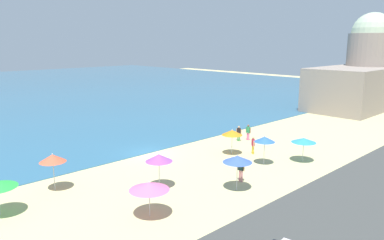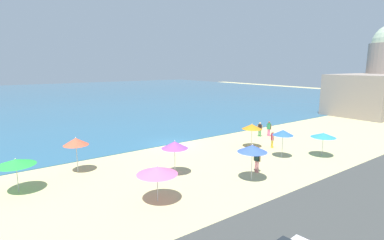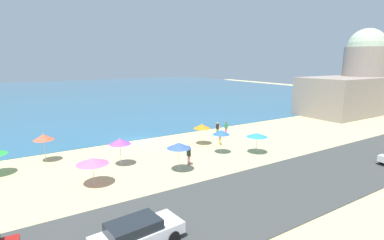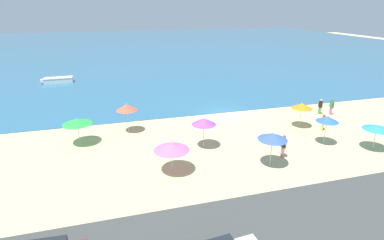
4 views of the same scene
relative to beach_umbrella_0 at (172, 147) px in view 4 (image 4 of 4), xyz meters
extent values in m
plane|color=#C9BE82|center=(7.58, 10.13, -1.87)|extent=(160.00, 160.00, 0.00)
cube|color=#2C6284|center=(7.58, 65.13, -1.84)|extent=(150.00, 110.00, 0.05)
cube|color=#3D3F3D|center=(7.58, -7.87, -1.84)|extent=(80.00, 8.00, 0.06)
cylinder|color=#B2B2B7|center=(0.00, 0.00, -1.02)|extent=(0.05, 0.05, 1.70)
cone|color=pink|center=(0.00, 0.00, 0.00)|extent=(2.37, 2.37, 0.43)
sphere|color=silver|center=(0.00, 0.00, 0.25)|extent=(0.08, 0.08, 0.08)
cylinder|color=#B2B2B7|center=(6.74, -0.99, -0.84)|extent=(0.05, 0.05, 2.06)
cone|color=#395AC1|center=(6.74, -0.99, 0.37)|extent=(2.01, 2.01, 0.46)
sphere|color=silver|center=(6.74, -0.99, 0.64)|extent=(0.08, 0.08, 0.08)
cylinder|color=#B2B2B7|center=(12.91, 4.68, -0.94)|extent=(0.05, 0.05, 1.86)
cone|color=orange|center=(12.91, 4.68, 0.17)|extent=(1.86, 1.86, 0.45)
sphere|color=silver|center=(12.91, 4.68, 0.43)|extent=(0.08, 0.08, 0.08)
cylinder|color=#B2B2B7|center=(12.67, 1.00, -0.87)|extent=(0.05, 0.05, 1.99)
cone|color=blue|center=(12.67, 1.00, 0.30)|extent=(1.71, 1.71, 0.45)
sphere|color=silver|center=(12.67, 1.00, 0.55)|extent=(0.08, 0.08, 0.08)
cylinder|color=#B2B2B7|center=(15.68, -0.86, -1.00)|extent=(0.05, 0.05, 1.74)
cone|color=teal|center=(15.68, -0.86, 0.02)|extent=(2.07, 2.07, 0.38)
sphere|color=silver|center=(15.68, -0.86, 0.24)|extent=(0.08, 0.08, 0.08)
cylinder|color=#B2B2B7|center=(-2.32, 7.65, -0.82)|extent=(0.05, 0.05, 2.10)
cone|color=#EC583B|center=(-2.32, 7.65, 0.45)|extent=(1.78, 1.78, 0.53)
sphere|color=silver|center=(-2.32, 7.65, 0.74)|extent=(0.08, 0.08, 0.08)
cylinder|color=#B2B2B7|center=(3.15, 3.01, -0.87)|extent=(0.05, 0.05, 2.00)
cone|color=purple|center=(3.15, 3.01, 0.33)|extent=(1.89, 1.89, 0.51)
sphere|color=silver|center=(3.15, 3.01, 0.62)|extent=(0.08, 0.08, 0.08)
cylinder|color=#B2B2B7|center=(-6.28, 6.27, -0.98)|extent=(0.05, 0.05, 1.78)
cone|color=green|center=(-6.28, 6.27, 0.05)|extent=(2.29, 2.29, 0.37)
sphere|color=silver|center=(-6.28, 6.27, 0.26)|extent=(0.08, 0.08, 0.08)
cylinder|color=pink|center=(17.94, 6.64, -1.47)|extent=(0.14, 0.14, 0.80)
cylinder|color=pink|center=(17.92, 6.82, -1.47)|extent=(0.14, 0.14, 0.80)
cube|color=#2D8D54|center=(17.93, 6.73, -0.75)|extent=(0.26, 0.38, 0.63)
sphere|color=brown|center=(17.93, 6.73, -0.31)|extent=(0.22, 0.22, 0.22)
cylinder|color=brown|center=(17.95, 6.49, -0.80)|extent=(0.09, 0.09, 0.57)
cylinder|color=brown|center=(17.91, 6.97, -0.80)|extent=(0.09, 0.09, 0.57)
cylinder|color=gold|center=(14.36, 3.37, -1.48)|extent=(0.14, 0.14, 0.77)
cylinder|color=gold|center=(14.47, 3.51, -1.48)|extent=(0.14, 0.14, 0.77)
cube|color=#BA2743|center=(14.41, 3.44, -0.79)|extent=(0.40, 0.42, 0.61)
sphere|color=tan|center=(14.41, 3.44, -0.36)|extent=(0.22, 0.22, 0.22)
cylinder|color=tan|center=(14.26, 3.25, -0.84)|extent=(0.09, 0.09, 0.55)
cylinder|color=tan|center=(14.56, 3.63, -0.84)|extent=(0.09, 0.09, 0.55)
cylinder|color=pink|center=(8.23, -0.24, -1.43)|extent=(0.14, 0.14, 0.87)
cylinder|color=pink|center=(8.21, -0.06, -1.43)|extent=(0.14, 0.14, 0.87)
cube|color=black|center=(8.22, -0.15, -0.65)|extent=(0.27, 0.39, 0.69)
sphere|color=brown|center=(8.22, -0.15, -0.18)|extent=(0.22, 0.22, 0.22)
cylinder|color=brown|center=(8.26, -0.38, -0.70)|extent=(0.09, 0.09, 0.62)
cylinder|color=brown|center=(8.18, 0.09, -0.70)|extent=(0.09, 0.09, 0.62)
cylinder|color=#47924A|center=(17.02, 7.12, -1.49)|extent=(0.14, 0.14, 0.76)
cylinder|color=#47924A|center=(16.96, 7.29, -1.49)|extent=(0.14, 0.14, 0.76)
cube|color=black|center=(16.99, 7.21, -0.81)|extent=(0.32, 0.41, 0.60)
sphere|color=tan|center=(16.99, 7.21, -0.38)|extent=(0.22, 0.22, 0.22)
cylinder|color=tan|center=(17.07, 6.98, -0.86)|extent=(0.09, 0.09, 0.54)
cylinder|color=tan|center=(16.91, 7.43, -0.86)|extent=(0.09, 0.09, 0.54)
cube|color=silver|center=(-10.64, 28.44, -1.48)|extent=(3.90, 1.53, 0.68)
cube|color=silver|center=(-12.77, 28.36, -1.41)|extent=(0.47, 0.79, 0.41)
cube|color=silver|center=(-10.64, 28.44, -1.10)|extent=(3.91, 1.61, 0.08)
camera|label=1|loc=(-12.26, -16.35, 8.16)|focal=35.00mm
camera|label=2|loc=(-7.97, -14.14, 5.88)|focal=28.00mm
camera|label=3|loc=(-5.04, -21.47, 7.26)|focal=28.00mm
camera|label=4|loc=(-3.39, -17.24, 8.63)|focal=28.00mm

